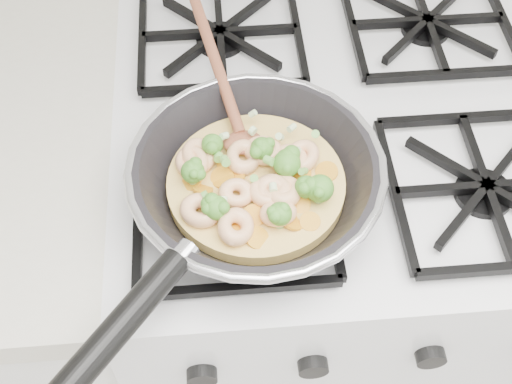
{
  "coord_description": "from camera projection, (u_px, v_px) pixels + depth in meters",
  "views": [
    {
      "loc": [
        -0.16,
        1.1,
        1.56
      ],
      "look_at": [
        -0.12,
        1.56,
        0.93
      ],
      "focal_mm": 47.38,
      "sensor_mm": 36.0,
      "label": 1
    }
  ],
  "objects": [
    {
      "name": "stove",
      "position": [
        316.0,
        276.0,
        1.25
      ],
      "size": [
        0.6,
        0.6,
        0.92
      ],
      "color": "white",
      "rests_on": "ground"
    },
    {
      "name": "skillet",
      "position": [
        253.0,
        181.0,
        0.75
      ],
      "size": [
        0.36,
        0.56,
        0.09
      ],
      "rotation": [
        0.0,
        0.0,
        0.19
      ],
      "color": "black",
      "rests_on": "stove"
    }
  ]
}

